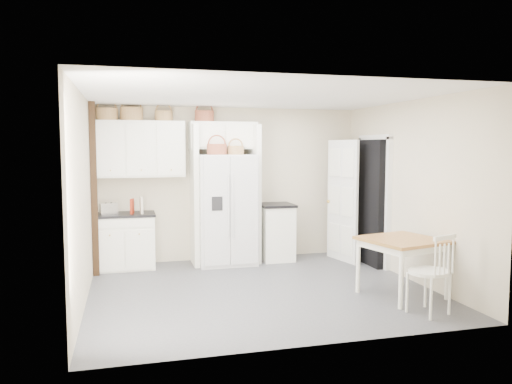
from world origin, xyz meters
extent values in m
plane|color=#3E3F49|center=(0.00, 0.00, 0.00)|extent=(4.50, 4.50, 0.00)
plane|color=white|center=(0.00, 0.00, 2.60)|extent=(4.50, 4.50, 0.00)
plane|color=beige|center=(0.00, 2.00, 1.30)|extent=(4.50, 0.00, 4.50)
plane|color=beige|center=(-2.25, 0.00, 1.30)|extent=(0.00, 4.00, 4.00)
plane|color=beige|center=(2.25, 0.00, 1.30)|extent=(0.00, 4.00, 4.00)
cube|color=silver|center=(-0.15, 1.64, 0.91)|extent=(0.94, 0.75, 1.81)
cube|color=white|center=(-1.78, 1.70, 0.42)|extent=(0.91, 0.58, 0.85)
cube|color=white|center=(0.73, 1.70, 0.46)|extent=(0.53, 0.63, 0.92)
cube|color=olive|center=(1.70, -0.74, 0.38)|extent=(1.09, 1.09, 0.75)
cube|color=white|center=(1.63, -1.44, 0.49)|extent=(0.60, 0.57, 0.99)
cube|color=black|center=(-1.78, 1.70, 0.87)|extent=(0.95, 0.62, 0.04)
cube|color=black|center=(0.73, 1.70, 0.95)|extent=(0.57, 0.67, 0.04)
cube|color=silver|center=(-2.01, 1.64, 0.97)|extent=(0.29, 0.21, 0.18)
cube|color=maroon|center=(-1.65, 1.62, 1.00)|extent=(0.07, 0.16, 0.24)
cube|color=beige|center=(-1.51, 1.62, 1.02)|extent=(0.05, 0.18, 0.26)
cylinder|color=brown|center=(-2.01, 1.83, 2.44)|extent=(0.33, 0.33, 0.19)
cylinder|color=brown|center=(-1.63, 1.83, 2.45)|extent=(0.35, 0.35, 0.21)
cylinder|color=brown|center=(-1.12, 1.83, 2.43)|extent=(0.28, 0.28, 0.16)
cylinder|color=brown|center=(-0.46, 1.83, 2.44)|extent=(0.32, 0.32, 0.18)
cylinder|color=brown|center=(-0.31, 1.54, 1.90)|extent=(0.32, 0.32, 0.17)
cylinder|color=brown|center=(0.00, 1.54, 1.88)|extent=(0.26, 0.26, 0.14)
cube|color=white|center=(-1.50, 1.83, 1.90)|extent=(1.40, 0.34, 0.90)
cube|color=white|center=(-0.15, 1.83, 2.12)|extent=(1.12, 0.34, 0.45)
cube|color=white|center=(-0.66, 1.70, 1.15)|extent=(0.08, 0.60, 2.30)
cube|color=white|center=(0.36, 1.70, 1.15)|extent=(0.08, 0.60, 2.30)
cube|color=black|center=(-2.20, 1.35, 1.30)|extent=(0.09, 0.09, 2.60)
cube|color=black|center=(2.16, 1.00, 1.02)|extent=(0.18, 0.85, 2.05)
cube|color=white|center=(1.80, 1.33, 1.02)|extent=(0.21, 0.79, 2.05)
camera|label=1|loc=(-1.73, -6.41, 1.92)|focal=35.00mm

